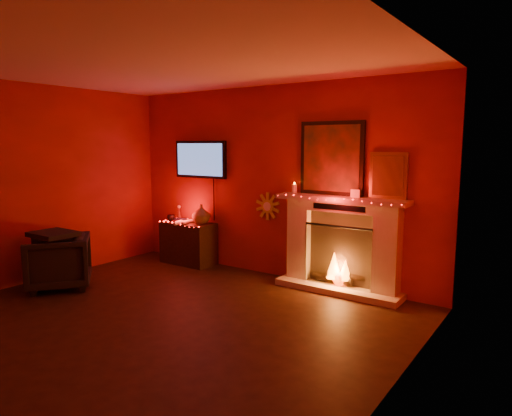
# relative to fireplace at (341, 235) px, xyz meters

# --- Properties ---
(room) EXTENTS (5.00, 5.00, 5.00)m
(room) POSITION_rel_fireplace_xyz_m (-1.14, -2.39, 0.63)
(room) COLOR black
(room) RESTS_ON ground
(floor) EXTENTS (5.00, 5.00, 0.00)m
(floor) POSITION_rel_fireplace_xyz_m (-1.14, -2.39, -0.72)
(floor) COLOR black
(floor) RESTS_ON ground
(fireplace) EXTENTS (1.72, 0.40, 2.18)m
(fireplace) POSITION_rel_fireplace_xyz_m (0.00, 0.00, 0.00)
(fireplace) COLOR beige
(fireplace) RESTS_ON floor
(tv) EXTENTS (1.00, 0.07, 1.24)m
(tv) POSITION_rel_fireplace_xyz_m (-2.44, 0.06, 0.92)
(tv) COLOR black
(tv) RESTS_ON room
(sunburst_clock) EXTENTS (0.40, 0.03, 0.40)m
(sunburst_clock) POSITION_rel_fireplace_xyz_m (-1.19, 0.09, 0.28)
(sunburst_clock) COLOR gold
(sunburst_clock) RESTS_ON room
(console_table) EXTENTS (0.87, 0.54, 0.96)m
(console_table) POSITION_rel_fireplace_xyz_m (-2.54, -0.13, -0.34)
(console_table) COLOR black
(console_table) RESTS_ON floor
(armchair) EXTENTS (1.07, 1.07, 0.70)m
(armchair) POSITION_rel_fireplace_xyz_m (-3.08, -2.04, -0.37)
(armchair) COLOR black
(armchair) RESTS_ON floor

